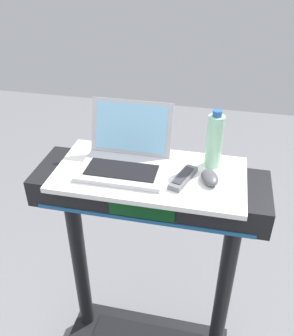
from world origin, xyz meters
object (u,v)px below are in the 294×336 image
(water_bottle, at_px, (214,141))
(tv_remote, at_px, (183,178))
(computer_mouse, at_px, (210,178))
(laptop, at_px, (126,155))

(water_bottle, xyz_separation_m, tv_remote, (-0.09, -0.12, -0.10))
(computer_mouse, bearing_deg, tv_remote, 170.47)
(laptop, xyz_separation_m, water_bottle, (0.32, 0.07, 0.06))
(laptop, distance_m, water_bottle, 0.34)
(water_bottle, distance_m, tv_remote, 0.18)
(laptop, relative_size, tv_remote, 1.93)
(laptop, height_order, computer_mouse, laptop)
(tv_remote, bearing_deg, laptop, 167.36)
(water_bottle, bearing_deg, computer_mouse, -90.11)
(computer_mouse, relative_size, tv_remote, 0.60)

